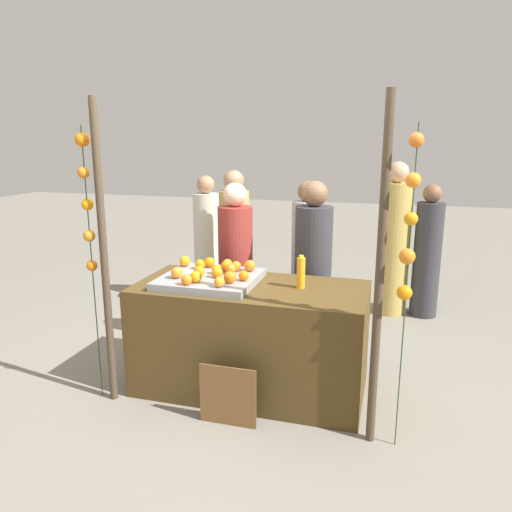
# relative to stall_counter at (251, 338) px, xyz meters

# --- Properties ---
(ground_plane) EXTENTS (24.00, 24.00, 0.00)m
(ground_plane) POSITION_rel_stall_counter_xyz_m (0.00, 0.00, -0.43)
(ground_plane) COLOR gray
(stall_counter) EXTENTS (1.77, 0.83, 0.85)m
(stall_counter) POSITION_rel_stall_counter_xyz_m (0.00, 0.00, 0.00)
(stall_counter) COLOR #4C3819
(stall_counter) RESTS_ON ground_plane
(orange_tray) EXTENTS (0.73, 0.68, 0.06)m
(orange_tray) POSITION_rel_stall_counter_xyz_m (-0.33, -0.02, 0.46)
(orange_tray) COLOR gray
(orange_tray) RESTS_ON stall_counter
(orange_0) EXTENTS (0.08, 0.08, 0.08)m
(orange_0) POSITION_rel_stall_counter_xyz_m (-0.48, 0.15, 0.53)
(orange_0) COLOR orange
(orange_0) RESTS_ON orange_tray
(orange_1) EXTENTS (0.09, 0.09, 0.09)m
(orange_1) POSITION_rel_stall_counter_xyz_m (-0.25, 0.15, 0.53)
(orange_1) COLOR orange
(orange_1) RESTS_ON orange_tray
(orange_2) EXTENTS (0.08, 0.08, 0.08)m
(orange_2) POSITION_rel_stall_counter_xyz_m (-0.26, 0.22, 0.53)
(orange_2) COLOR orange
(orange_2) RESTS_ON orange_tray
(orange_3) EXTENTS (0.08, 0.08, 0.08)m
(orange_3) POSITION_rel_stall_counter_xyz_m (-0.18, 0.07, 0.53)
(orange_3) COLOR orange
(orange_3) RESTS_ON orange_tray
(orange_4) EXTENTS (0.09, 0.09, 0.09)m
(orange_4) POSITION_rel_stall_counter_xyz_m (-0.11, -0.17, 0.53)
(orange_4) COLOR orange
(orange_4) RESTS_ON orange_tray
(orange_5) EXTENTS (0.08, 0.08, 0.08)m
(orange_5) POSITION_rel_stall_counter_xyz_m (-0.25, -0.05, 0.53)
(orange_5) COLOR orange
(orange_5) RESTS_ON orange_tray
(orange_6) EXTENTS (0.09, 0.09, 0.09)m
(orange_6) POSITION_rel_stall_counter_xyz_m (-0.63, 0.19, 0.53)
(orange_6) COLOR orange
(orange_6) RESTS_ON orange_tray
(orange_7) EXTENTS (0.08, 0.08, 0.08)m
(orange_7) POSITION_rel_stall_counter_xyz_m (-0.40, -0.06, 0.53)
(orange_7) COLOR orange
(orange_7) RESTS_ON orange_tray
(orange_8) EXTENTS (0.08, 0.08, 0.08)m
(orange_8) POSITION_rel_stall_counter_xyz_m (-0.15, -0.28, 0.53)
(orange_8) COLOR orange
(orange_8) RESTS_ON orange_tray
(orange_9) EXTENTS (0.09, 0.09, 0.09)m
(orange_9) POSITION_rel_stall_counter_xyz_m (-0.07, 0.20, 0.53)
(orange_9) COLOR orange
(orange_9) RESTS_ON orange_tray
(orange_10) EXTENTS (0.08, 0.08, 0.08)m
(orange_10) POSITION_rel_stall_counter_xyz_m (-0.42, 0.22, 0.53)
(orange_10) COLOR orange
(orange_10) RESTS_ON orange_tray
(orange_11) EXTENTS (0.08, 0.08, 0.08)m
(orange_11) POSITION_rel_stall_counter_xyz_m (-0.17, 0.16, 0.53)
(orange_11) COLOR orange
(orange_11) RESTS_ON orange_tray
(orange_12) EXTENTS (0.08, 0.08, 0.08)m
(orange_12) POSITION_rel_stall_counter_xyz_m (-0.03, -0.08, 0.53)
(orange_12) COLOR orange
(orange_12) RESTS_ON orange_tray
(orange_13) EXTENTS (0.08, 0.08, 0.08)m
(orange_13) POSITION_rel_stall_counter_xyz_m (-0.29, 0.04, 0.53)
(orange_13) COLOR orange
(orange_13) RESTS_ON orange_tray
(orange_14) EXTENTS (0.08, 0.08, 0.08)m
(orange_14) POSITION_rel_stall_counter_xyz_m (-0.40, -0.30, 0.53)
(orange_14) COLOR orange
(orange_14) RESTS_ON orange_tray
(orange_15) EXTENTS (0.09, 0.09, 0.09)m
(orange_15) POSITION_rel_stall_counter_xyz_m (-0.35, -0.22, 0.53)
(orange_15) COLOR orange
(orange_15) RESTS_ON orange_tray
(orange_16) EXTENTS (0.09, 0.09, 0.09)m
(orange_16) POSITION_rel_stall_counter_xyz_m (-0.54, -0.16, 0.53)
(orange_16) COLOR orange
(orange_16) RESTS_ON orange_tray
(juice_bottle) EXTENTS (0.06, 0.06, 0.25)m
(juice_bottle) POSITION_rel_stall_counter_xyz_m (0.38, 0.05, 0.55)
(juice_bottle) COLOR #FC9F1B
(juice_bottle) RESTS_ON stall_counter
(chalkboard_sign) EXTENTS (0.41, 0.03, 0.45)m
(chalkboard_sign) POSITION_rel_stall_counter_xyz_m (0.00, -0.55, -0.21)
(chalkboard_sign) COLOR brown
(chalkboard_sign) RESTS_ON ground_plane
(vendor_left) EXTENTS (0.32, 0.32, 1.57)m
(vendor_left) POSITION_rel_stall_counter_xyz_m (-0.35, 0.69, 0.31)
(vendor_left) COLOR maroon
(vendor_left) RESTS_ON ground_plane
(vendor_right) EXTENTS (0.32, 0.32, 1.61)m
(vendor_right) POSITION_rel_stall_counter_xyz_m (0.37, 0.67, 0.32)
(vendor_right) COLOR #333338
(vendor_right) RESTS_ON ground_plane
(crowd_person_0) EXTENTS (0.34, 0.34, 1.71)m
(crowd_person_0) POSITION_rel_stall_counter_xyz_m (1.03, 2.13, 0.37)
(crowd_person_0) COLOR tan
(crowd_person_0) RESTS_ON ground_plane
(crowd_person_1) EXTENTS (0.33, 0.33, 1.63)m
(crowd_person_1) POSITION_rel_stall_counter_xyz_m (-0.64, 1.53, 0.33)
(crowd_person_1) COLOR tan
(crowd_person_1) RESTS_ON ground_plane
(crowd_person_2) EXTENTS (0.31, 0.31, 1.54)m
(crowd_person_2) POSITION_rel_stall_counter_xyz_m (-1.10, 1.85, 0.29)
(crowd_person_2) COLOR beige
(crowd_person_2) RESTS_ON ground_plane
(crowd_person_3) EXTENTS (0.31, 0.31, 1.54)m
(crowd_person_3) POSITION_rel_stall_counter_xyz_m (0.17, 1.43, 0.29)
(crowd_person_3) COLOR #99999E
(crowd_person_3) RESTS_ON ground_plane
(crowd_person_4) EXTENTS (0.30, 0.30, 1.48)m
(crowd_person_4) POSITION_rel_stall_counter_xyz_m (1.40, 2.14, 0.26)
(crowd_person_4) COLOR #333338
(crowd_person_4) RESTS_ON ground_plane
(canopy_post_left) EXTENTS (0.06, 0.06, 2.23)m
(canopy_post_left) POSITION_rel_stall_counter_xyz_m (-0.97, -0.46, 0.69)
(canopy_post_left) COLOR #473828
(canopy_post_left) RESTS_ON ground_plane
(canopy_post_right) EXTENTS (0.06, 0.06, 2.23)m
(canopy_post_right) POSITION_rel_stall_counter_xyz_m (0.97, -0.46, 0.69)
(canopy_post_right) COLOR #473828
(canopy_post_right) RESTS_ON ground_plane
(garland_strand_left) EXTENTS (0.10, 0.11, 2.05)m
(garland_strand_left) POSITION_rel_stall_counter_xyz_m (-1.08, -0.44, 1.12)
(garland_strand_left) COLOR #2D4C23
(garland_strand_left) RESTS_ON ground_plane
(garland_strand_right) EXTENTS (0.10, 0.10, 2.05)m
(garland_strand_right) POSITION_rel_stall_counter_xyz_m (1.12, -0.47, 1.02)
(garland_strand_right) COLOR #2D4C23
(garland_strand_right) RESTS_ON ground_plane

